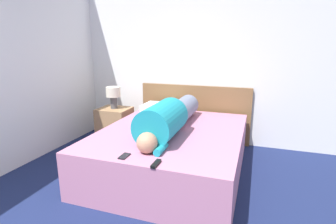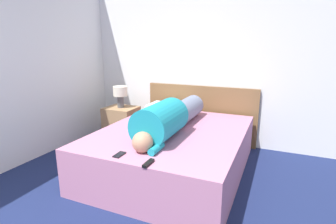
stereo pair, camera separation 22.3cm
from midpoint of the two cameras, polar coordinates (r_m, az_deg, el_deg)
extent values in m
cube|color=white|center=(3.99, 6.76, 11.88)|extent=(5.11, 0.06, 2.60)
cube|color=white|center=(3.57, -34.20, 9.33)|extent=(0.06, 4.59, 2.60)
cube|color=#B2708E|center=(3.14, -1.16, -8.28)|extent=(1.59, 1.99, 0.50)
cube|color=brown|center=(4.08, 4.11, -0.30)|extent=(1.71, 0.04, 0.87)
cube|color=#A37A51|center=(4.17, -12.98, -2.75)|extent=(0.47, 0.41, 0.53)
cylinder|color=#4C4C51|center=(4.09, -13.26, 2.01)|extent=(0.10, 0.10, 0.18)
cylinder|color=beige|center=(4.06, -13.39, 4.28)|extent=(0.21, 0.21, 0.15)
sphere|color=tan|center=(2.40, -7.26, -6.70)|extent=(0.19, 0.19, 0.19)
cylinder|color=teal|center=(2.71, -3.72, -2.08)|extent=(0.39, 0.66, 0.39)
cylinder|color=slate|center=(3.38, 1.00, 0.30)|extent=(0.28, 0.78, 0.28)
cylinder|color=teal|center=(2.42, -4.21, -8.03)|extent=(0.07, 0.22, 0.07)
cube|color=white|center=(3.85, -3.09, 0.78)|extent=(0.53, 0.40, 0.12)
cube|color=black|center=(2.19, -5.61, -11.19)|extent=(0.04, 0.15, 0.02)
cube|color=black|center=(2.39, -12.17, -9.41)|extent=(0.06, 0.13, 0.01)
camera|label=1|loc=(0.11, -92.24, -0.56)|focal=28.00mm
camera|label=2|loc=(0.11, 87.76, 0.56)|focal=28.00mm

